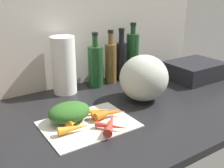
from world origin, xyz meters
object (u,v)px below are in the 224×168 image
at_px(carrot_6, 108,113).
at_px(cutting_board, 88,124).
at_px(bottle_1, 111,62).
at_px(dish_rack, 194,70).
at_px(carrot_2, 79,116).
at_px(carrot_1, 74,128).
at_px(carrot_5, 109,113).
at_px(carrot_0, 112,126).
at_px(paper_towel_roll, 64,65).
at_px(carrot_3, 111,123).
at_px(bottle_3, 132,55).
at_px(winter_squash, 144,78).
at_px(bottle_0, 96,66).
at_px(carrot_4, 95,111).
at_px(bottle_2, 121,59).

bearing_deg(carrot_6, cutting_board, -179.23).
distance_m(bottle_1, dish_rack, 0.47).
bearing_deg(carrot_2, carrot_1, -126.34).
xyz_separation_m(cutting_board, carrot_2, (-0.02, 0.04, 0.02)).
xyz_separation_m(carrot_1, carrot_5, (0.16, 0.03, 0.00)).
bearing_deg(carrot_6, dish_rack, 12.09).
bearing_deg(carrot_0, paper_towel_roll, 88.23).
bearing_deg(carrot_3, carrot_2, 120.44).
xyz_separation_m(paper_towel_roll, bottle_3, (0.41, 0.00, -0.01)).
xyz_separation_m(cutting_board, winter_squash, (0.32, 0.07, 0.10)).
height_order(carrot_1, carrot_2, carrot_2).
relative_size(carrot_0, dish_rack, 0.43).
height_order(carrot_6, bottle_1, bottle_1).
height_order(cutting_board, bottle_1, bottle_1).
bearing_deg(carrot_6, bottle_1, 55.51).
bearing_deg(bottle_0, carrot_5, -112.13).
distance_m(cutting_board, carrot_3, 0.09).
bearing_deg(winter_squash, carrot_6, -163.40).
bearing_deg(carrot_5, cutting_board, -179.80).
distance_m(bottle_0, bottle_3, 0.24).
bearing_deg(bottle_0, bottle_1, 2.81).
xyz_separation_m(carrot_4, bottle_1, (0.27, 0.29, 0.09)).
xyz_separation_m(carrot_3, bottle_0, (0.18, 0.41, 0.09)).
xyz_separation_m(winter_squash, bottle_3, (0.15, 0.28, 0.03)).
distance_m(bottle_1, bottle_2, 0.07).
xyz_separation_m(carrot_0, carrot_2, (-0.07, 0.13, 0.01)).
distance_m(carrot_1, carrot_2, 0.09).
relative_size(carrot_4, paper_towel_roll, 0.56).
bearing_deg(dish_rack, winter_squash, -170.44).
height_order(carrot_0, bottle_0, bottle_0).
bearing_deg(dish_rack, bottle_3, 143.44).
height_order(carrot_2, carrot_3, same).
xyz_separation_m(carrot_5, bottle_1, (0.23, 0.34, 0.09)).
height_order(winter_squash, bottle_0, bottle_0).
distance_m(carrot_5, bottle_1, 0.42).
relative_size(carrot_1, carrot_6, 0.98).
bearing_deg(bottle_1, cutting_board, -133.37).
relative_size(carrot_1, bottle_1, 0.42).
relative_size(carrot_2, bottle_1, 0.52).
height_order(carrot_1, paper_towel_roll, paper_towel_roll).
bearing_deg(carrot_0, carrot_3, 81.29).
relative_size(carrot_1, dish_rack, 0.40).
xyz_separation_m(carrot_2, bottle_1, (0.34, 0.30, 0.09)).
height_order(carrot_5, bottle_2, bottle_2).
bearing_deg(carrot_2, carrot_5, -21.21).
bearing_deg(bottle_2, bottle_3, -0.71).
bearing_deg(carrot_0, carrot_2, 117.33).
bearing_deg(paper_towel_roll, winter_squash, -46.66).
bearing_deg(bottle_2, carrot_3, -129.16).
bearing_deg(carrot_1, cutting_board, 22.63).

